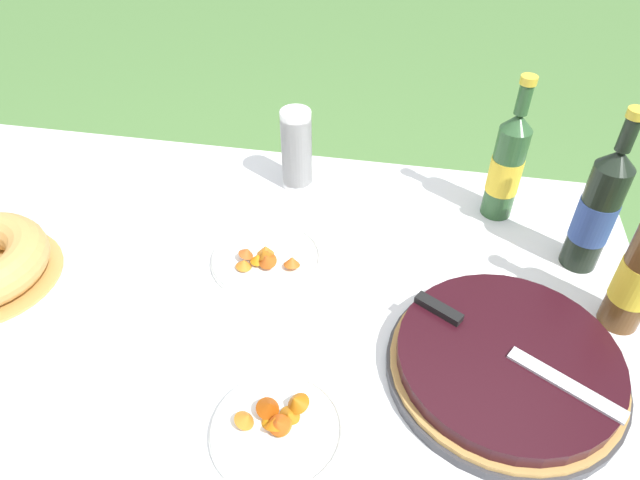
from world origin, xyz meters
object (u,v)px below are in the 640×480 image
(cider_bottle_green, at_px, (507,166))
(snack_plate_left, at_px, (278,427))
(serving_knife, at_px, (495,342))
(cup_stack, at_px, (297,150))
(juice_bottle_red, at_px, (597,210))
(snack_plate_near, at_px, (267,258))
(berry_tart, at_px, (506,364))

(cider_bottle_green, height_order, snack_plate_left, cider_bottle_green)
(serving_knife, bearing_deg, snack_plate_left, -119.20)
(cup_stack, height_order, snack_plate_left, cup_stack)
(serving_knife, distance_m, juice_bottle_red, 0.37)
(cup_stack, distance_m, snack_plate_near, 0.30)
(berry_tart, bearing_deg, juice_bottle_red, 62.00)
(berry_tart, height_order, cup_stack, cup_stack)
(juice_bottle_red, relative_size, snack_plate_near, 1.51)
(berry_tart, xyz_separation_m, snack_plate_left, (-0.36, -0.18, -0.02))
(cider_bottle_green, distance_m, snack_plate_left, 0.74)
(snack_plate_near, height_order, snack_plate_left, snack_plate_near)
(berry_tart, relative_size, snack_plate_left, 1.88)
(serving_knife, height_order, juice_bottle_red, juice_bottle_red)
(berry_tart, bearing_deg, serving_knife, 149.27)
(cup_stack, distance_m, snack_plate_left, 0.67)
(serving_knife, bearing_deg, berry_tart, 0.00)
(serving_knife, relative_size, snack_plate_near, 1.43)
(serving_knife, distance_m, snack_plate_left, 0.39)
(cider_bottle_green, bearing_deg, cup_stack, 177.13)
(berry_tart, relative_size, snack_plate_near, 1.73)
(cup_stack, xyz_separation_m, snack_plate_near, (-0.00, -0.28, -0.09))
(snack_plate_near, bearing_deg, cup_stack, 88.99)
(serving_knife, bearing_deg, juice_bottle_red, 88.05)
(snack_plate_near, xyz_separation_m, snack_plate_left, (0.11, -0.38, 0.00))
(cup_stack, bearing_deg, snack_plate_near, -91.01)
(berry_tart, height_order, cider_bottle_green, cider_bottle_green)
(berry_tart, xyz_separation_m, serving_knife, (-0.03, 0.01, 0.04))
(cider_bottle_green, bearing_deg, juice_bottle_red, -41.44)
(berry_tart, bearing_deg, snack_plate_left, -153.61)
(cider_bottle_green, height_order, juice_bottle_red, juice_bottle_red)
(cider_bottle_green, relative_size, snack_plate_left, 1.56)
(berry_tart, xyz_separation_m, cup_stack, (-0.47, 0.48, 0.07))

